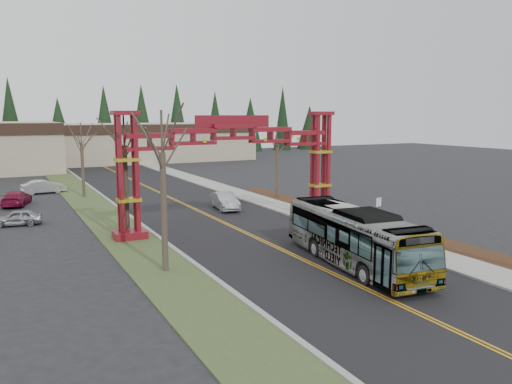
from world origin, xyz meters
TOP-DOWN VIEW (x-y plane):
  - ground at (0.00, 0.00)m, footprint 200.00×200.00m
  - road at (0.00, 25.00)m, footprint 12.00×110.00m
  - lane_line_left at (-0.12, 25.00)m, footprint 0.12×100.00m
  - lane_line_right at (0.12, 25.00)m, footprint 0.12×100.00m
  - curb_right at (6.15, 25.00)m, footprint 0.30×110.00m
  - sidewalk_right at (7.60, 25.00)m, footprint 2.60×110.00m
  - landscape_strip at (10.20, 10.00)m, footprint 2.60×50.00m
  - grass_median at (-8.00, 25.00)m, footprint 4.00×110.00m
  - curb_left at (-6.15, 25.00)m, footprint 0.30×110.00m
  - gateway_arch at (0.00, 18.00)m, footprint 18.20×1.60m
  - retail_building_east at (10.00, 79.95)m, footprint 38.00×20.30m
  - conifer_treeline at (0.25, 92.00)m, footprint 116.10×5.60m
  - transit_bus at (2.02, 5.93)m, footprint 4.31×12.31m
  - silver_sedan at (2.46, 25.20)m, footprint 2.29×4.93m
  - parked_car_near_a at (-14.83, 26.51)m, footprint 3.87×2.00m
  - parked_car_mid_a at (-14.51, 36.25)m, footprint 3.23×5.31m
  - parked_car_far_a at (-11.54, 43.13)m, footprint 4.73×2.07m
  - bare_tree_median_near at (-8.00, 9.78)m, footprint 3.44×3.44m
  - bare_tree_median_mid at (-8.00, 18.64)m, footprint 3.27×3.27m
  - bare_tree_median_far at (-8.00, 38.16)m, footprint 3.25×3.25m
  - bare_tree_right_far at (10.00, 28.65)m, footprint 3.21×3.21m
  - street_sign at (9.61, 12.52)m, footprint 0.54×0.17m
  - barrel_south at (9.79, 15.43)m, footprint 0.55×0.55m
  - barrel_mid at (8.91, 19.33)m, footprint 0.52×0.52m
  - barrel_north at (9.02, 21.51)m, footprint 0.54×0.54m

SIDE VIEW (x-z plane):
  - ground at x=0.00m, z-range 0.00..0.00m
  - road at x=0.00m, z-range 0.00..0.02m
  - lane_line_left at x=-0.12m, z-range 0.02..0.03m
  - lane_line_right at x=0.12m, z-range 0.02..0.03m
  - grass_median at x=-8.00m, z-range 0.00..0.08m
  - landscape_strip at x=10.20m, z-range 0.00..0.12m
  - curb_right at x=6.15m, z-range 0.00..0.15m
  - curb_left at x=-6.15m, z-range 0.00..0.15m
  - sidewalk_right at x=7.60m, z-range 0.01..0.15m
  - barrel_mid at x=8.91m, z-range 0.00..0.96m
  - barrel_north at x=9.02m, z-range 0.00..1.01m
  - barrel_south at x=9.79m, z-range 0.00..1.02m
  - parked_car_near_a at x=-14.83m, z-range 0.00..1.26m
  - parked_car_mid_a at x=-14.51m, z-range 0.00..1.44m
  - parked_car_far_a at x=-11.54m, z-range 0.00..1.51m
  - silver_sedan at x=2.46m, z-range 0.00..1.57m
  - transit_bus at x=2.02m, z-range 0.00..3.36m
  - street_sign at x=9.61m, z-range 0.53..2.93m
  - retail_building_east at x=10.00m, z-range 0.01..7.01m
  - bare_tree_right_far at x=10.00m, z-range 1.72..9.46m
  - bare_tree_median_far at x=-8.00m, z-range 1.75..9.60m
  - gateway_arch at x=0.00m, z-range 1.53..10.43m
  - bare_tree_median_mid at x=-8.00m, z-range 2.13..10.81m
  - conifer_treeline at x=0.25m, z-range -0.01..12.99m
  - bare_tree_median_near at x=-8.00m, z-range 2.12..11.01m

